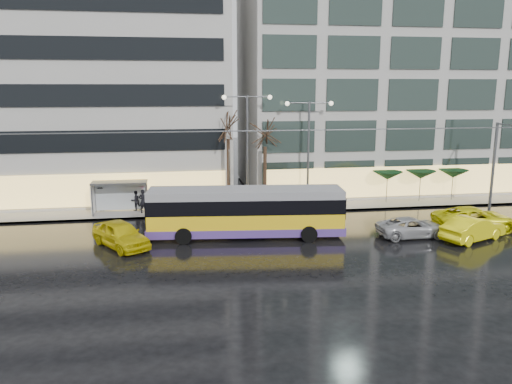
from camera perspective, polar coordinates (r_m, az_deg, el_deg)
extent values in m
plane|color=black|center=(30.17, -1.93, -7.00)|extent=(140.00, 140.00, 0.00)
cube|color=gray|center=(43.78, -1.55, -0.91)|extent=(80.00, 10.00, 0.15)
cube|color=slate|center=(39.01, -0.62, -2.50)|extent=(80.00, 0.10, 0.15)
cube|color=#ADABA5|center=(49.02, -24.35, 12.48)|extent=(34.00, 14.00, 22.00)
cube|color=#ADABA5|center=(52.45, 17.01, 14.53)|extent=(32.00, 14.00, 25.00)
cube|color=yellow|center=(33.00, -1.16, -3.33)|extent=(12.85, 3.85, 1.58)
cube|color=#54388C|center=(33.14, -1.16, -4.21)|extent=(12.90, 3.90, 0.53)
cube|color=black|center=(32.72, -1.17, -1.37)|extent=(12.88, 3.87, 0.95)
cube|color=gray|center=(32.55, -1.18, -0.10)|extent=(12.85, 3.85, 0.53)
cube|color=black|center=(33.58, 9.74, -1.47)|extent=(0.30, 2.42, 1.37)
cube|color=black|center=(33.14, -12.23, -1.74)|extent=(0.30, 2.42, 1.37)
cylinder|color=black|center=(34.79, 5.38, -3.57)|extent=(1.09, 0.47, 1.05)
cylinder|color=black|center=(32.29, 6.08, -4.81)|extent=(1.09, 0.47, 1.05)
cylinder|color=black|center=(34.52, -7.92, -3.75)|extent=(1.09, 0.47, 1.05)
cylinder|color=black|center=(32.00, -8.29, -5.02)|extent=(1.09, 0.47, 1.05)
cylinder|color=#595B60|center=(33.24, -3.07, 2.82)|extent=(0.44, 3.91, 2.77)
cylinder|color=#595B60|center=(33.76, -3.08, 2.96)|extent=(0.44, 3.91, 2.77)
cylinder|color=#595B60|center=(45.18, 25.50, 2.75)|extent=(0.24, 0.24, 7.00)
cylinder|color=#595B60|center=(34.51, -1.51, 6.95)|extent=(42.00, 0.04, 0.04)
cylinder|color=#595B60|center=(35.00, -1.61, 7.02)|extent=(42.00, 0.04, 0.04)
cube|color=#595B60|center=(39.77, -15.35, 1.08)|extent=(4.20, 1.60, 0.12)
cube|color=silver|center=(40.70, -15.15, -0.47)|extent=(4.00, 0.05, 2.20)
cube|color=white|center=(40.30, -18.15, -0.77)|extent=(0.10, 1.40, 2.20)
cylinder|color=#595B60|center=(39.62, -18.23, -0.99)|extent=(0.10, 0.10, 2.40)
cylinder|color=#595B60|center=(40.97, -17.92, -0.55)|extent=(0.10, 0.10, 2.40)
cylinder|color=#595B60|center=(39.15, -12.45, -0.81)|extent=(0.10, 0.10, 2.40)
cylinder|color=#595B60|center=(40.52, -12.34, -0.38)|extent=(0.10, 0.10, 2.40)
cylinder|color=#595B60|center=(39.85, -0.99, 4.51)|extent=(0.18, 0.18, 9.00)
cylinder|color=#595B60|center=(39.41, -2.34, 10.83)|extent=(1.80, 0.10, 0.10)
cylinder|color=#595B60|center=(39.66, 0.29, 10.85)|extent=(1.80, 0.10, 0.10)
sphere|color=#FFF2CC|center=(39.32, -3.66, 10.74)|extent=(0.36, 0.36, 0.36)
sphere|color=#FFF2CC|center=(39.81, 1.60, 10.78)|extent=(0.36, 0.36, 0.36)
cylinder|color=#595B60|center=(40.86, 5.99, 4.27)|extent=(0.18, 0.18, 8.50)
cylinder|color=#595B60|center=(40.30, 4.86, 10.11)|extent=(1.80, 0.10, 0.10)
cylinder|color=#595B60|center=(40.76, 7.36, 10.08)|extent=(1.80, 0.10, 0.10)
sphere|color=#FFF2CC|center=(40.10, 3.59, 10.05)|extent=(0.36, 0.36, 0.36)
sphere|color=#FFF2CC|center=(41.02, 8.58, 9.99)|extent=(0.36, 0.36, 0.36)
cylinder|color=black|center=(40.12, -3.15, 2.09)|extent=(0.28, 0.28, 5.60)
cylinder|color=black|center=(40.78, 1.03, 1.76)|extent=(0.28, 0.28, 4.90)
cylinder|color=#595B60|center=(43.85, 14.71, 0.29)|extent=(0.06, 0.06, 2.20)
cone|color=black|center=(43.64, 14.80, 1.84)|extent=(2.50, 2.50, 0.70)
cylinder|color=#595B60|center=(45.13, 18.21, 0.40)|extent=(0.06, 0.06, 2.20)
cone|color=black|center=(44.91, 18.31, 1.90)|extent=(2.50, 2.50, 0.70)
cylinder|color=#595B60|center=(46.56, 21.50, 0.51)|extent=(0.06, 0.06, 2.20)
cone|color=black|center=(46.35, 21.62, 1.96)|extent=(2.50, 2.50, 0.70)
imported|color=#D6C30B|center=(32.15, -15.21, -4.69)|extent=(4.29, 5.10, 1.65)
imported|color=#FFF10D|center=(35.32, 23.54, -3.86)|extent=(5.04, 3.41, 1.57)
imported|color=#F2ED0C|center=(37.96, 23.77, -2.82)|extent=(5.96, 3.26, 1.58)
imported|color=#ABACB0|center=(34.77, 17.45, -3.87)|extent=(4.75, 2.25, 1.31)
imported|color=black|center=(39.67, -12.77, -1.05)|extent=(0.78, 0.62, 1.88)
imported|color=#E34B92|center=(39.50, -12.82, 0.10)|extent=(1.19, 1.21, 0.88)
imported|color=black|center=(40.71, -13.59, -0.94)|extent=(1.00, 0.95, 1.62)
imported|color=black|center=(41.28, -17.22, -1.02)|extent=(1.04, 0.64, 1.56)
imported|color=black|center=(41.09, -17.30, 0.30)|extent=(0.87, 0.87, 0.72)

